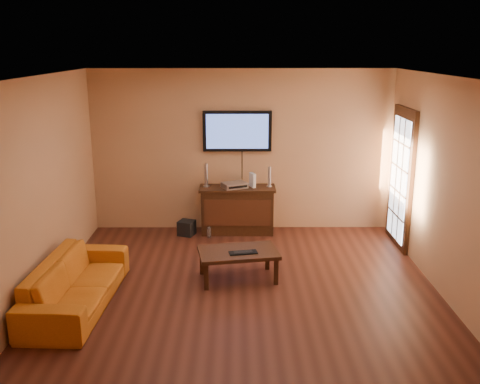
{
  "coord_description": "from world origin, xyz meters",
  "views": [
    {
      "loc": [
        -0.08,
        -6.3,
        3.04
      ],
      "look_at": [
        -0.04,
        0.8,
        1.1
      ],
      "focal_mm": 40.0,
      "sensor_mm": 36.0,
      "label": 1
    }
  ],
  "objects_px": {
    "sofa": "(76,275)",
    "bottle": "(209,232)",
    "television": "(237,131)",
    "av_receiver": "(234,185)",
    "media_console": "(237,210)",
    "speaker_right": "(269,177)",
    "coffee_table": "(238,254)",
    "subwoofer": "(187,228)",
    "speaker_left": "(206,176)",
    "game_console": "(253,180)",
    "keyboard": "(243,252)"
  },
  "relations": [
    {
      "from": "speaker_right",
      "to": "bottle",
      "type": "distance_m",
      "value": 1.35
    },
    {
      "from": "av_receiver",
      "to": "game_console",
      "type": "height_order",
      "value": "game_console"
    },
    {
      "from": "speaker_left",
      "to": "keyboard",
      "type": "bearing_deg",
      "value": -73.72
    },
    {
      "from": "television",
      "to": "keyboard",
      "type": "xyz_separation_m",
      "value": [
        0.07,
        -2.17,
        -1.27
      ]
    },
    {
      "from": "game_console",
      "to": "bottle",
      "type": "xyz_separation_m",
      "value": [
        -0.72,
        -0.29,
        -0.81
      ]
    },
    {
      "from": "coffee_table",
      "to": "game_console",
      "type": "distance_m",
      "value": 1.99
    },
    {
      "from": "sofa",
      "to": "subwoofer",
      "type": "bearing_deg",
      "value": -20.77
    },
    {
      "from": "coffee_table",
      "to": "speaker_right",
      "type": "height_order",
      "value": "speaker_right"
    },
    {
      "from": "television",
      "to": "sofa",
      "type": "height_order",
      "value": "television"
    },
    {
      "from": "media_console",
      "to": "av_receiver",
      "type": "distance_m",
      "value": 0.44
    },
    {
      "from": "television",
      "to": "speaker_left",
      "type": "distance_m",
      "value": 0.9
    },
    {
      "from": "media_console",
      "to": "coffee_table",
      "type": "relative_size",
      "value": 1.11
    },
    {
      "from": "speaker_left",
      "to": "media_console",
      "type": "bearing_deg",
      "value": -4.87
    },
    {
      "from": "keyboard",
      "to": "game_console",
      "type": "bearing_deg",
      "value": 84.88
    },
    {
      "from": "media_console",
      "to": "subwoofer",
      "type": "height_order",
      "value": "media_console"
    },
    {
      "from": "television",
      "to": "speaker_left",
      "type": "bearing_deg",
      "value": -163.15
    },
    {
      "from": "media_console",
      "to": "speaker_left",
      "type": "relative_size",
      "value": 3.23
    },
    {
      "from": "subwoofer",
      "to": "media_console",
      "type": "bearing_deg",
      "value": 28.82
    },
    {
      "from": "media_console",
      "to": "speaker_right",
      "type": "xyz_separation_m",
      "value": [
        0.53,
        0.04,
        0.54
      ]
    },
    {
      "from": "speaker_left",
      "to": "game_console",
      "type": "xyz_separation_m",
      "value": [
        0.77,
        -0.03,
        -0.06
      ]
    },
    {
      "from": "television",
      "to": "bottle",
      "type": "relative_size",
      "value": 5.8
    },
    {
      "from": "speaker_left",
      "to": "subwoofer",
      "type": "height_order",
      "value": "speaker_left"
    },
    {
      "from": "television",
      "to": "subwoofer",
      "type": "height_order",
      "value": "television"
    },
    {
      "from": "media_console",
      "to": "keyboard",
      "type": "relative_size",
      "value": 3.23
    },
    {
      "from": "media_console",
      "to": "coffee_table",
      "type": "xyz_separation_m",
      "value": [
        0.01,
        -1.89,
        -0.04
      ]
    },
    {
      "from": "bottle",
      "to": "av_receiver",
      "type": "bearing_deg",
      "value": 30.92
    },
    {
      "from": "speaker_left",
      "to": "av_receiver",
      "type": "distance_m",
      "value": 0.49
    },
    {
      "from": "television",
      "to": "media_console",
      "type": "bearing_deg",
      "value": -90.0
    },
    {
      "from": "media_console",
      "to": "bottle",
      "type": "relative_size",
      "value": 6.43
    },
    {
      "from": "television",
      "to": "speaker_right",
      "type": "bearing_deg",
      "value": -16.46
    },
    {
      "from": "coffee_table",
      "to": "sofa",
      "type": "bearing_deg",
      "value": -159.19
    },
    {
      "from": "speaker_left",
      "to": "speaker_right",
      "type": "relative_size",
      "value": 1.15
    },
    {
      "from": "bottle",
      "to": "coffee_table",
      "type": "bearing_deg",
      "value": -73.56
    },
    {
      "from": "speaker_right",
      "to": "keyboard",
      "type": "xyz_separation_m",
      "value": [
        -0.46,
        -2.02,
        -0.52
      ]
    },
    {
      "from": "sofa",
      "to": "bottle",
      "type": "xyz_separation_m",
      "value": [
        1.48,
        2.35,
        -0.3
      ]
    },
    {
      "from": "game_console",
      "to": "subwoofer",
      "type": "relative_size",
      "value": 0.96
    },
    {
      "from": "speaker_left",
      "to": "keyboard",
      "type": "distance_m",
      "value": 2.17
    },
    {
      "from": "media_console",
      "to": "speaker_left",
      "type": "bearing_deg",
      "value": 175.13
    },
    {
      "from": "bottle",
      "to": "speaker_left",
      "type": "bearing_deg",
      "value": 98.8
    },
    {
      "from": "television",
      "to": "speaker_right",
      "type": "distance_m",
      "value": 0.93
    },
    {
      "from": "speaker_right",
      "to": "keyboard",
      "type": "relative_size",
      "value": 0.87
    },
    {
      "from": "media_console",
      "to": "speaker_right",
      "type": "height_order",
      "value": "speaker_right"
    },
    {
      "from": "av_receiver",
      "to": "bottle",
      "type": "height_order",
      "value": "av_receiver"
    },
    {
      "from": "media_console",
      "to": "keyboard",
      "type": "xyz_separation_m",
      "value": [
        0.07,
        -1.97,
        0.02
      ]
    },
    {
      "from": "subwoofer",
      "to": "game_console",
      "type": "bearing_deg",
      "value": 27.52
    },
    {
      "from": "speaker_right",
      "to": "coffee_table",
      "type": "bearing_deg",
      "value": -105.17
    },
    {
      "from": "game_console",
      "to": "keyboard",
      "type": "height_order",
      "value": "game_console"
    },
    {
      "from": "media_console",
      "to": "sofa",
      "type": "bearing_deg",
      "value": -126.47
    },
    {
      "from": "speaker_right",
      "to": "keyboard",
      "type": "height_order",
      "value": "speaker_right"
    },
    {
      "from": "media_console",
      "to": "av_receiver",
      "type": "relative_size",
      "value": 3.27
    }
  ]
}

